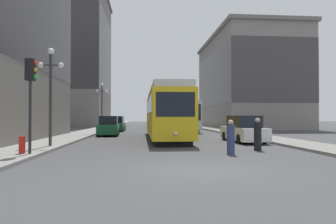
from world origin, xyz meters
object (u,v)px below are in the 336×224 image
object	(u,v)px
pedestrian_crossing_far	(258,135)
lamp_post_left_far	(102,99)
lamp_post_left_near	(51,81)
parked_car_left_near	(117,124)
fire_hydrant	(22,145)
transit_bus	(182,115)
parked_car_right_far	(243,130)
parked_car_left_mid	(109,126)
pedestrian_crossing_near	(231,138)
streetcar	(165,112)
traffic_light_near_left	(31,81)

from	to	relation	value
pedestrian_crossing_far	lamp_post_left_far	xyz separation A→B (m)	(-10.97, 22.44, 3.15)
lamp_post_left_far	lamp_post_left_near	bearing A→B (deg)	-90.00
parked_car_left_near	fire_hydrant	world-z (taller)	parked_car_left_near
transit_bus	parked_car_right_far	distance (m)	16.14
parked_car_left_mid	pedestrian_crossing_near	xyz separation A→B (m)	(7.22, -14.49, -0.09)
transit_bus	lamp_post_left_far	size ratio (longest dim) A/B	1.99
streetcar	lamp_post_left_far	distance (m)	15.16
lamp_post_left_far	parked_car_left_mid	bearing A→B (deg)	-78.60
lamp_post_left_near	traffic_light_near_left	bearing A→B (deg)	-86.45
pedestrian_crossing_near	lamp_post_left_near	xyz separation A→B (m)	(-9.12, 3.39, 2.95)
parked_car_right_far	lamp_post_left_far	distance (m)	21.25
pedestrian_crossing_far	lamp_post_left_far	bearing A→B (deg)	147.52
parked_car_right_far	traffic_light_near_left	world-z (taller)	traffic_light_near_left
transit_bus	parked_car_left_near	bearing A→B (deg)	176.72
traffic_light_near_left	fire_hydrant	world-z (taller)	traffic_light_near_left
parked_car_left_near	lamp_post_left_far	xyz separation A→B (m)	(-1.90, 0.92, 3.09)
traffic_light_near_left	lamp_post_left_near	bearing A→B (deg)	93.55
parked_car_right_far	lamp_post_left_far	world-z (taller)	lamp_post_left_far
streetcar	parked_car_left_mid	bearing A→B (deg)	140.55
pedestrian_crossing_near	streetcar	bearing A→B (deg)	-131.73
streetcar	parked_car_left_mid	xyz separation A→B (m)	(-4.94, 4.00, -1.26)
transit_bus	lamp_post_left_near	size ratio (longest dim) A/B	2.14
parked_car_left_near	lamp_post_left_near	bearing A→B (deg)	-94.22
parked_car_right_far	fire_hydrant	xyz separation A→B (m)	(-12.16, -6.65, -0.32)
pedestrian_crossing_far	fire_hydrant	size ratio (longest dim) A/B	2.25
parked_car_left_mid	fire_hydrant	world-z (taller)	parked_car_left_mid
parked_car_left_near	parked_car_left_mid	bearing A→B (deg)	-88.70
pedestrian_crossing_near	lamp_post_left_far	world-z (taller)	lamp_post_left_far
streetcar	traffic_light_near_left	distance (m)	12.56
parked_car_left_mid	fire_hydrant	distance (m)	14.65
streetcar	traffic_light_near_left	xyz separation A→B (m)	(-6.62, -10.60, 1.22)
parked_car_left_near	parked_car_left_mid	size ratio (longest dim) A/B	1.05
lamp_post_left_near	lamp_post_left_far	bearing A→B (deg)	90.00
parked_car_left_near	pedestrian_crossing_near	bearing A→B (deg)	-71.25
transit_bus	parked_car_left_near	size ratio (longest dim) A/B	2.54
traffic_light_near_left	transit_bus	bearing A→B (deg)	67.08
pedestrian_crossing_far	parked_car_left_mid	bearing A→B (deg)	156.34
transit_bus	pedestrian_crossing_far	xyz separation A→B (m)	(1.15, -21.13, -1.16)
parked_car_right_far	lamp_post_left_near	world-z (taller)	lamp_post_left_near
transit_bus	fire_hydrant	world-z (taller)	transit_bus
pedestrian_crossing_near	traffic_light_near_left	xyz separation A→B (m)	(-8.90, -0.11, 2.57)
transit_bus	lamp_post_left_far	xyz separation A→B (m)	(-9.82, 1.30, 1.98)
parked_car_left_mid	pedestrian_crossing_near	world-z (taller)	parked_car_left_mid
pedestrian_crossing_near	traffic_light_near_left	bearing A→B (deg)	-53.28
parked_car_left_near	parked_car_left_mid	world-z (taller)	same
parked_car_left_mid	parked_car_right_far	distance (m)	12.79
parked_car_left_mid	lamp_post_left_near	bearing A→B (deg)	-102.15
pedestrian_crossing_far	traffic_light_near_left	xyz separation A→B (m)	(-10.76, -1.58, 2.54)
parked_car_left_near	pedestrian_crossing_far	bearing A→B (deg)	-65.81
transit_bus	traffic_light_near_left	world-z (taller)	traffic_light_near_left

